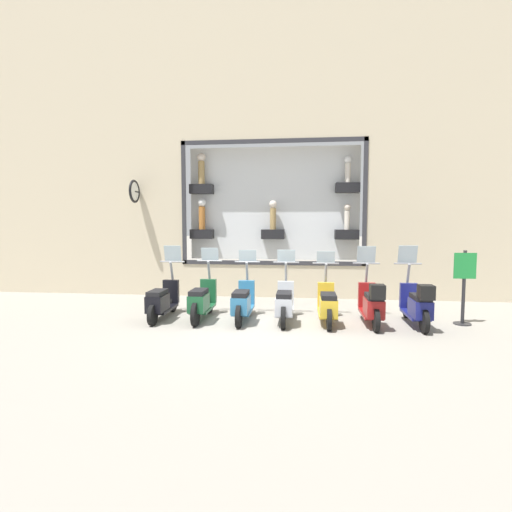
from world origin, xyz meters
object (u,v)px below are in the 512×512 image
(scooter_teal_4, at_px, (243,302))
(shop_sign_post, at_px, (464,285))
(scooter_silver_3, at_px, (285,303))
(scooter_navy_0, at_px, (417,305))
(scooter_black_6, at_px, (162,301))
(scooter_green_5, at_px, (202,301))
(scooter_red_1, at_px, (372,304))
(scooter_yellow_2, at_px, (327,305))

(scooter_teal_4, bearing_deg, shop_sign_post, -86.80)
(scooter_silver_3, bearing_deg, shop_sign_post, -86.02)
(scooter_navy_0, relative_size, shop_sign_post, 1.13)
(scooter_navy_0, height_order, scooter_teal_4, scooter_navy_0)
(scooter_teal_4, distance_m, scooter_black_6, 1.84)
(scooter_green_5, bearing_deg, scooter_teal_4, -90.24)
(scooter_silver_3, xyz_separation_m, scooter_black_6, (0.00, 2.76, -0.00))
(scooter_red_1, bearing_deg, scooter_silver_3, 88.09)
(scooter_navy_0, xyz_separation_m, scooter_teal_4, (0.06, 3.69, -0.05))
(scooter_navy_0, distance_m, scooter_red_1, 0.92)
(scooter_red_1, distance_m, scooter_yellow_2, 0.92)
(scooter_navy_0, distance_m, scooter_green_5, 4.61)
(scooter_green_5, distance_m, shop_sign_post, 5.66)
(scooter_navy_0, bearing_deg, shop_sign_post, -72.59)
(scooter_red_1, xyz_separation_m, shop_sign_post, (0.33, -1.95, 0.39))
(scooter_navy_0, xyz_separation_m, scooter_red_1, (-0.00, 0.92, -0.00))
(scooter_teal_4, height_order, scooter_black_6, scooter_black_6)
(scooter_red_1, height_order, scooter_silver_3, scooter_red_1)
(scooter_black_6, xyz_separation_m, shop_sign_post, (0.26, -6.56, 0.44))
(scooter_red_1, distance_m, scooter_silver_3, 1.84)
(scooter_red_1, relative_size, scooter_black_6, 1.00)
(scooter_black_6, distance_m, shop_sign_post, 6.58)
(scooter_yellow_2, xyz_separation_m, scooter_green_5, (0.01, 2.76, 0.02))
(scooter_red_1, bearing_deg, shop_sign_post, -80.54)
(scooter_teal_4, distance_m, scooter_green_5, 0.92)
(scooter_silver_3, relative_size, shop_sign_post, 1.13)
(scooter_navy_0, relative_size, scooter_black_6, 1.00)
(scooter_red_1, xyz_separation_m, scooter_yellow_2, (0.06, 0.92, -0.05))
(scooter_teal_4, bearing_deg, scooter_navy_0, -90.92)
(scooter_navy_0, bearing_deg, scooter_yellow_2, 88.24)
(scooter_navy_0, relative_size, scooter_yellow_2, 1.00)
(scooter_silver_3, distance_m, scooter_black_6, 2.76)
(scooter_silver_3, distance_m, scooter_teal_4, 0.92)
(scooter_red_1, relative_size, scooter_green_5, 1.00)
(scooter_green_5, bearing_deg, scooter_red_1, -91.02)
(scooter_red_1, xyz_separation_m, scooter_green_5, (0.07, 3.69, -0.03))
(scooter_navy_0, xyz_separation_m, scooter_silver_3, (0.06, 2.76, -0.05))
(scooter_yellow_2, distance_m, shop_sign_post, 2.92)
(scooter_yellow_2, xyz_separation_m, scooter_black_6, (0.00, 3.69, 0.00))
(scooter_yellow_2, height_order, scooter_black_6, scooter_black_6)
(scooter_yellow_2, relative_size, scooter_black_6, 1.00)
(scooter_yellow_2, height_order, scooter_teal_4, scooter_teal_4)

